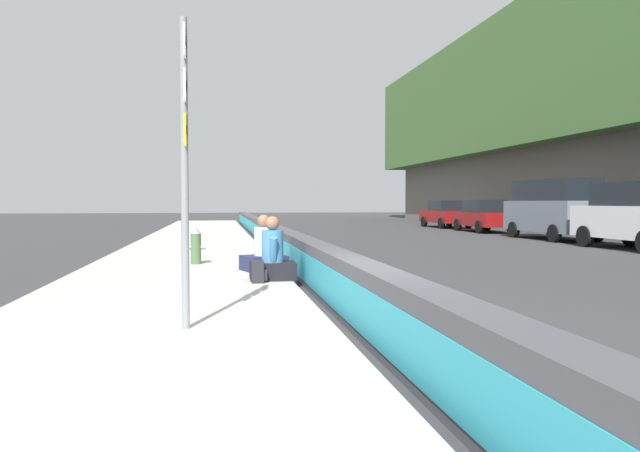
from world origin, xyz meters
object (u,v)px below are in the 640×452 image
backpack (258,272)px  parked_car_fourth (554,208)px  parked_car_far (446,214)px  seated_person_foreground (273,259)px  parked_car_midline (484,216)px  seated_person_middle (264,253)px  fire_hydrant (196,245)px  parked_car_third (639,215)px  route_sign_post (185,149)px

backpack → parked_car_fourth: parked_car_fourth is taller
parked_car_fourth → parked_car_far: 11.94m
seated_person_foreground → parked_car_midline: size_ratio=0.27×
seated_person_foreground → parked_car_midline: (18.32, -13.01, 0.34)m
seated_person_middle → parked_car_far: 25.88m
fire_hydrant → parked_car_far: parked_car_far is taller
backpack → parked_car_fourth: bearing=-47.6°
seated_person_foreground → parked_car_third: (6.39, -12.90, 0.66)m
parked_car_third → seated_person_foreground: bearing=116.3°
seated_person_middle → parked_car_fourth: bearing=-51.7°
route_sign_post → parked_car_midline: size_ratio=0.79×
seated_person_middle → parked_car_third: (4.94, -12.95, 0.67)m
fire_hydrant → parked_car_fourth: parked_car_fourth is taller
parked_car_midline → route_sign_post: bearing=147.4°
seated_person_middle → backpack: 1.90m
seated_person_middle → fire_hydrant: bearing=43.1°
backpack → route_sign_post: bearing=163.9°
seated_person_foreground → parked_car_far: 27.12m
parked_car_fourth → parked_car_midline: 6.50m
seated_person_middle → parked_car_far: size_ratio=0.27×
seated_person_foreground → parked_car_third: size_ratio=0.25×
backpack → seated_person_foreground: bearing=-35.6°
seated_person_middle → route_sign_post: bearing=166.7°
seated_person_middle → parked_car_far: bearing=-30.4°
parked_car_third → parked_car_fourth: parked_car_fourth is taller
backpack → seated_person_middle: bearing=-7.6°
route_sign_post → parked_car_third: size_ratio=0.75×
parked_car_third → parked_car_midline: bearing=-0.5°
backpack → parked_car_far: 27.64m
parked_car_midline → parked_car_far: size_ratio=1.00×
seated_person_foreground → parked_car_far: size_ratio=0.27×
fire_hydrant → parked_car_midline: bearing=-43.6°
seated_person_middle → parked_car_far: parked_car_far is taller
parked_car_midline → parked_car_far: bearing=-0.5°
route_sign_post → fire_hydrant: size_ratio=4.09×
fire_hydrant → seated_person_middle: bearing=-136.9°
fire_hydrant → parked_car_midline: size_ratio=0.19×
route_sign_post → seated_person_foreground: size_ratio=2.97×
parked_car_third → parked_car_far: (17.38, -0.16, -0.32)m
seated_person_middle → parked_car_midline: parked_car_midline is taller
route_sign_post → seated_person_middle: (5.68, -1.35, -1.72)m
route_sign_post → parked_car_fourth: route_sign_post is taller
route_sign_post → seated_person_middle: route_sign_post is taller
parked_car_third → parked_car_far: bearing=-0.5°
backpack → fire_hydrant: bearing=19.7°
route_sign_post → parked_car_far: size_ratio=0.79×
seated_person_foreground → route_sign_post: bearing=161.7°
route_sign_post → parked_car_midline: route_sign_post is taller
fire_hydrant → parked_car_midline: 21.10m
parked_car_midline → fire_hydrant: bearing=136.4°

